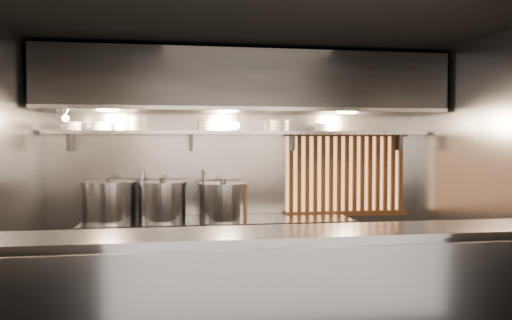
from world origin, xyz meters
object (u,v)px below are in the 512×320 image
object	(u,v)px
stock_pot_right	(224,201)
stock_pot_mid	(162,201)
heat_lamp	(63,113)
pendant_bulb	(236,125)
stock_pot_left	(109,201)

from	to	relation	value
stock_pot_right	stock_pot_mid	bearing A→B (deg)	177.61
heat_lamp	stock_pot_mid	bearing A→B (deg)	16.25
heat_lamp	pendant_bulb	bearing A→B (deg)	11.00
heat_lamp	stock_pot_mid	xyz separation A→B (m)	(0.97, 0.28, -0.95)
pendant_bulb	stock_pot_left	bearing A→B (deg)	-178.91
heat_lamp	pendant_bulb	xyz separation A→B (m)	(1.80, 0.35, -0.11)
stock_pot_mid	stock_pot_right	world-z (taller)	stock_pot_mid
pendant_bulb	stock_pot_left	size ratio (longest dim) A/B	0.26
pendant_bulb	stock_pot_mid	world-z (taller)	pendant_bulb
pendant_bulb	stock_pot_left	xyz separation A→B (m)	(-1.40, -0.03, -0.84)
stock_pot_left	stock_pot_mid	xyz separation A→B (m)	(0.58, -0.04, -0.00)
heat_lamp	stock_pot_left	bearing A→B (deg)	39.28
stock_pot_right	heat_lamp	bearing A→B (deg)	-171.19
stock_pot_right	pendant_bulb	bearing A→B (deg)	32.24
stock_pot_mid	stock_pot_right	xyz separation A→B (m)	(0.68, -0.03, -0.01)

